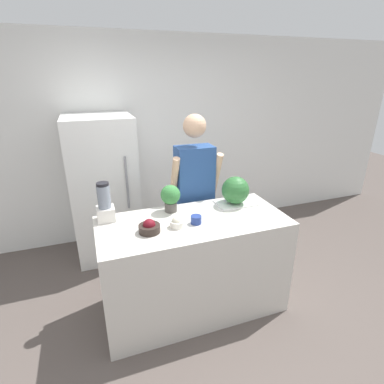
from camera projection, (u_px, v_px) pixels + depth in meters
name	position (u px, v px, depth m)	size (l,w,h in m)	color
ground_plane	(208.00, 333.00, 2.63)	(14.00, 14.00, 0.00)	#564C47
wall_back	(150.00, 140.00, 3.96)	(8.00, 0.06, 2.60)	white
counter_island	(193.00, 265.00, 2.78)	(1.66, 0.75, 0.94)	beige
refrigerator	(104.00, 188.00, 3.57)	(0.75, 0.75, 1.70)	white
person	(194.00, 195.00, 3.18)	(0.53, 0.28, 1.77)	#333338
cutting_board	(236.00, 203.00, 2.94)	(0.38, 0.25, 0.01)	white
watermelon	(235.00, 190.00, 2.87)	(0.27, 0.27, 0.27)	#2D6B33
bowl_cherries	(149.00, 227.00, 2.40)	(0.17, 0.17, 0.11)	#2D231E
bowl_cream	(177.00, 223.00, 2.48)	(0.12, 0.12, 0.10)	white
bowl_small_blue	(196.00, 220.00, 2.54)	(0.09, 0.09, 0.07)	navy
blender	(105.00, 205.00, 2.56)	(0.15, 0.15, 0.35)	silver
potted_plant	(171.00, 197.00, 2.73)	(0.18, 0.18, 0.25)	#514C47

